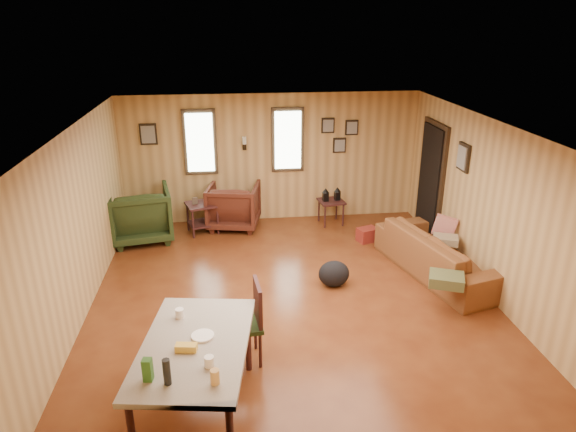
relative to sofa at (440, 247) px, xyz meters
name	(u,v)px	position (x,y,z in m)	size (l,w,h in m)	color
room	(301,208)	(-2.14, -0.12, 0.76)	(5.54, 6.04, 2.44)	brown
sofa	(440,247)	(0.00, 0.00, 0.00)	(2.28, 0.67, 0.89)	brown
recliner_brown	(234,203)	(-3.05, 2.25, 0.01)	(0.89, 0.84, 0.92)	#4D2117
recliner_green	(141,212)	(-4.66, 1.86, 0.07)	(1.01, 0.94, 1.04)	#253518
end_table	(202,212)	(-3.62, 2.05, -0.06)	(0.66, 0.62, 0.68)	#3D1B1B
side_table	(331,199)	(-1.23, 2.19, 0.04)	(0.51, 0.51, 0.71)	#3D1B1B
cooler	(367,235)	(-0.75, 1.31, -0.33)	(0.39, 0.34, 0.24)	maroon
backpack	(334,274)	(-1.66, -0.19, -0.25)	(0.48, 0.38, 0.39)	black
sofa_pillows	(446,254)	(-0.08, -0.38, 0.06)	(1.07, 1.89, 0.39)	#4D512D
dining_table	(195,351)	(-3.50, -2.60, 0.31)	(1.21, 1.76, 1.07)	gray
dining_chair	(248,318)	(-2.97, -1.76, 0.10)	(0.48, 0.48, 0.97)	#253518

